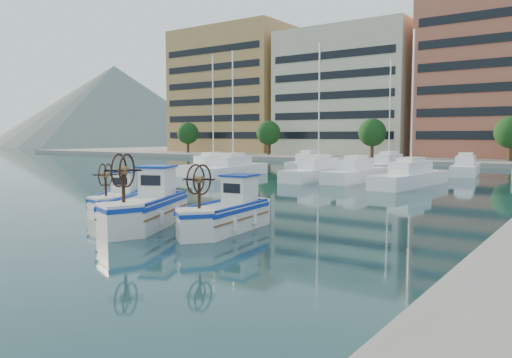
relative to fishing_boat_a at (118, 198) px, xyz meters
name	(u,v)px	position (x,y,z in m)	size (l,w,h in m)	color
ground	(193,227)	(5.70, -0.87, -0.69)	(300.00, 300.00, 0.00)	#1A3B44
hill_west	(116,145)	(-134.30, 109.13, -0.69)	(180.00, 180.00, 60.00)	slate
yacht_marina	(381,171)	(2.85, 27.32, -0.17)	(39.50, 23.48, 11.50)	white
fishing_boat_a	(118,198)	(0.00, 0.00, 0.00)	(3.44, 4.12, 2.51)	silver
fishing_boat_b	(147,205)	(3.86, -1.67, 0.17)	(3.80, 5.17, 3.11)	silver
fishing_boat_c	(227,211)	(7.23, -0.54, 0.06)	(2.25, 4.50, 2.75)	silver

